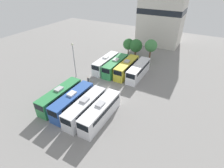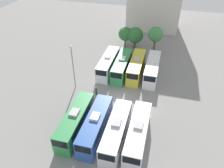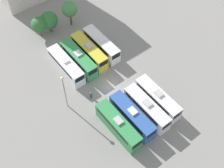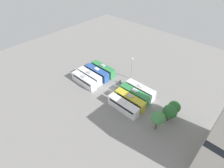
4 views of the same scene
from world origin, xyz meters
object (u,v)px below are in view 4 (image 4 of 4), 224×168
(bus_3, at_px, (84,80))
(bus_2, at_px, (90,76))
(worker_person, at_px, (120,81))
(tree_0, at_px, (174,107))
(bus_7, at_px, (123,106))
(bus_1, at_px, (97,73))
(bus_6, at_px, (130,100))
(tree_2, at_px, (158,118))
(bus_5, at_px, (134,94))
(tree_1, at_px, (170,112))
(bus_4, at_px, (140,90))
(light_pole, at_px, (132,65))
(bus_0, at_px, (103,69))

(bus_3, bearing_deg, bus_2, -173.50)
(worker_person, relative_size, tree_0, 0.33)
(bus_7, distance_m, tree_0, 14.41)
(bus_1, xyz_separation_m, bus_6, (3.03, 17.68, 0.00))
(bus_6, relative_size, tree_2, 1.62)
(bus_2, xyz_separation_m, tree_0, (-5.06, 29.86, 1.60))
(bus_3, xyz_separation_m, tree_2, (-0.61, 28.56, 2.71))
(bus_1, relative_size, worker_person, 6.01)
(bus_3, relative_size, tree_0, 1.99)
(bus_5, height_order, worker_person, bus_5)
(tree_0, xyz_separation_m, tree_1, (2.48, -0.06, -0.05))
(bus_4, bearing_deg, tree_0, 84.92)
(bus_2, relative_size, bus_6, 1.00)
(light_pole, relative_size, tree_0, 1.70)
(bus_3, distance_m, worker_person, 12.67)
(bus_3, height_order, bus_4, same)
(bus_1, xyz_separation_m, bus_7, (6.27, 17.70, 0.00))
(bus_4, bearing_deg, bus_7, 2.33)
(bus_6, bearing_deg, light_pole, -143.87)
(tree_0, xyz_separation_m, tree_2, (7.45, -0.96, 1.11))
(bus_1, height_order, light_pole, light_pole)
(bus_7, bearing_deg, bus_5, -175.43)
(bus_2, bearing_deg, worker_person, 123.41)
(bus_2, xyz_separation_m, bus_6, (-0.17, 18.04, 0.00))
(bus_2, distance_m, tree_1, 29.95)
(bus_5, height_order, bus_6, same)
(bus_0, height_order, tree_1, tree_1)
(bus_1, relative_size, bus_2, 1.00)
(bus_3, distance_m, bus_4, 19.61)
(bus_3, xyz_separation_m, bus_5, (-6.13, 17.23, 0.00))
(bus_4, distance_m, tree_0, 12.32)
(bus_0, bearing_deg, bus_4, 89.29)
(bus_7, bearing_deg, light_pole, -150.76)
(worker_person, relative_size, tree_2, 0.27)
(bus_0, relative_size, bus_2, 1.00)
(bus_5, xyz_separation_m, bus_7, (6.19, 0.49, 0.00))
(bus_5, bearing_deg, bus_2, -79.91)
(tree_2, bearing_deg, bus_7, -86.43)
(bus_3, relative_size, bus_4, 1.00)
(bus_1, bearing_deg, tree_2, 78.91)
(bus_0, bearing_deg, bus_2, -3.43)
(bus_4, bearing_deg, light_pole, -121.77)
(bus_5, bearing_deg, tree_0, 98.94)
(bus_0, xyz_separation_m, bus_2, (6.35, -0.38, 0.00))
(bus_0, height_order, bus_3, same)
(bus_4, height_order, tree_1, tree_1)
(bus_0, xyz_separation_m, tree_1, (3.78, 29.42, 1.55))
(bus_0, relative_size, bus_3, 1.00)
(bus_2, relative_size, tree_1, 1.92)
(bus_0, height_order, bus_6, same)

